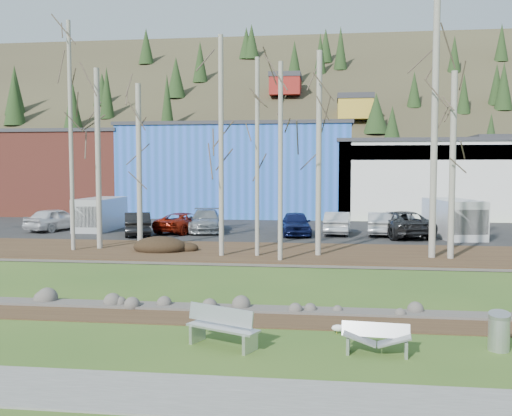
# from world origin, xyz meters

# --- Properties ---
(ground) EXTENTS (200.00, 200.00, 0.00)m
(ground) POSITION_xyz_m (0.00, 0.00, 0.00)
(ground) COLOR #34551E
(ground) RESTS_ON ground
(footpath) EXTENTS (80.00, 2.00, 0.04)m
(footpath) POSITION_xyz_m (0.00, -3.50, 0.02)
(footpath) COLOR slate
(footpath) RESTS_ON ground
(dirt_strip) EXTENTS (80.00, 1.80, 0.03)m
(dirt_strip) POSITION_xyz_m (0.00, 2.10, 0.01)
(dirt_strip) COLOR #382616
(dirt_strip) RESTS_ON ground
(near_bank_rocks) EXTENTS (80.00, 0.80, 0.50)m
(near_bank_rocks) POSITION_xyz_m (0.00, 3.10, 0.00)
(near_bank_rocks) COLOR #47423D
(near_bank_rocks) RESTS_ON ground
(river) EXTENTS (80.00, 8.00, 0.90)m
(river) POSITION_xyz_m (0.00, 7.20, 0.00)
(river) COLOR black
(river) RESTS_ON ground
(far_bank_rocks) EXTENTS (80.00, 0.80, 0.46)m
(far_bank_rocks) POSITION_xyz_m (0.00, 11.30, 0.00)
(far_bank_rocks) COLOR #47423D
(far_bank_rocks) RESTS_ON ground
(far_bank) EXTENTS (80.00, 7.00, 0.15)m
(far_bank) POSITION_xyz_m (0.00, 14.50, 0.07)
(far_bank) COLOR #382616
(far_bank) RESTS_ON ground
(parking_lot) EXTENTS (80.00, 14.00, 0.14)m
(parking_lot) POSITION_xyz_m (0.00, 25.00, 0.07)
(parking_lot) COLOR black
(parking_lot) RESTS_ON ground
(building_brick) EXTENTS (16.32, 12.24, 7.80)m
(building_brick) POSITION_xyz_m (-24.00, 39.00, 3.91)
(building_brick) COLOR brown
(building_brick) RESTS_ON ground
(building_blue) EXTENTS (20.40, 12.24, 8.30)m
(building_blue) POSITION_xyz_m (-6.00, 39.00, 4.16)
(building_blue) COLOR #2357AF
(building_blue) RESTS_ON ground
(building_white) EXTENTS (18.36, 12.24, 6.80)m
(building_white) POSITION_xyz_m (12.00, 38.98, 3.41)
(building_white) COLOR white
(building_white) RESTS_ON ground
(hillside) EXTENTS (160.00, 72.00, 35.00)m
(hillside) POSITION_xyz_m (0.00, 84.00, 17.50)
(hillside) COLOR #352D1E
(hillside) RESTS_ON ground
(bench_intact) EXTENTS (1.94, 1.29, 0.94)m
(bench_intact) POSITION_xyz_m (-0.38, -0.41, 0.47)
(bench_intact) COLOR silver
(bench_intact) RESTS_ON ground
(bench_damaged) EXTENTS (1.61, 0.66, 0.70)m
(bench_damaged) POSITION_xyz_m (3.31, -0.52, 0.35)
(bench_damaged) COLOR silver
(bench_damaged) RESTS_ON ground
(litter_bin) EXTENTS (0.59, 0.59, 0.85)m
(litter_bin) POSITION_xyz_m (6.23, 0.07, 0.42)
(litter_bin) COLOR silver
(litter_bin) RESTS_ON ground
(seagull) EXTENTS (0.39, 0.18, 0.28)m
(seagull) POSITION_xyz_m (2.46, 1.00, 0.16)
(seagull) COLOR gold
(seagull) RESTS_ON ground
(dirt_mound) EXTENTS (2.74, 1.93, 0.54)m
(dirt_mound) POSITION_xyz_m (-6.32, 14.07, 0.42)
(dirt_mound) COLOR black
(dirt_mound) RESTS_ON far_bank
(birch_0) EXTENTS (0.28, 0.28, 9.35)m
(birch_0) POSITION_xyz_m (-9.74, 14.60, 4.83)
(birch_0) COLOR #ABA599
(birch_0) RESTS_ON far_bank
(birch_1) EXTENTS (0.21, 0.21, 11.61)m
(birch_1) POSITION_xyz_m (-10.85, 13.84, 5.96)
(birch_1) COLOR #ABA599
(birch_1) RESTS_ON far_bank
(birch_2) EXTENTS (0.27, 0.27, 8.51)m
(birch_2) POSITION_xyz_m (-7.51, 14.52, 4.40)
(birch_2) COLOR #ABA599
(birch_2) RESTS_ON far_bank
(birch_3) EXTENTS (0.24, 0.24, 10.47)m
(birch_3) POSITION_xyz_m (-2.92, 12.95, 5.39)
(birch_3) COLOR #ABA599
(birch_3) RESTS_ON far_bank
(birch_4) EXTENTS (0.26, 0.26, 9.76)m
(birch_4) POSITION_xyz_m (1.70, 13.66, 5.03)
(birch_4) COLOR #ABA599
(birch_4) RESTS_ON far_bank
(birch_5) EXTENTS (0.21, 0.21, 9.42)m
(birch_5) POSITION_xyz_m (-1.21, 13.14, 4.86)
(birch_5) COLOR #ABA599
(birch_5) RESTS_ON far_bank
(birch_6) EXTENTS (0.22, 0.22, 8.97)m
(birch_6) POSITION_xyz_m (0.00, 11.93, 4.64)
(birch_6) COLOR #ABA599
(birch_6) RESTS_ON far_bank
(birch_7) EXTENTS (0.31, 0.31, 11.86)m
(birch_7) POSITION_xyz_m (7.04, 13.58, 6.08)
(birch_7) COLOR #ABA599
(birch_7) RESTS_ON far_bank
(birch_8) EXTENTS (0.29, 0.29, 8.63)m
(birch_8) POSITION_xyz_m (7.85, 13.40, 4.47)
(birch_8) COLOR #ABA599
(birch_8) RESTS_ON far_bank
(car_0) EXTENTS (3.05, 4.83, 1.53)m
(car_0) POSITION_xyz_m (-16.11, 22.43, 0.91)
(car_0) COLOR silver
(car_0) RESTS_ON parking_lot
(car_1) EXTENTS (3.00, 4.68, 1.46)m
(car_1) POSITION_xyz_m (-9.75, 20.59, 0.87)
(car_1) COLOR black
(car_1) RESTS_ON parking_lot
(car_2) EXTENTS (3.59, 5.16, 1.31)m
(car_2) POSITION_xyz_m (-7.15, 22.44, 0.79)
(car_2) COLOR #A0200E
(car_2) RESTS_ON parking_lot
(car_3) EXTENTS (2.90, 5.36, 1.48)m
(car_3) POSITION_xyz_m (-5.88, 22.98, 0.88)
(car_3) COLOR #909598
(car_3) RESTS_ON parking_lot
(car_4) EXTENTS (2.24, 4.52, 1.48)m
(car_4) POSITION_xyz_m (0.17, 21.82, 0.88)
(car_4) COLOR #111948
(car_4) RESTS_ON parking_lot
(car_5) EXTENTS (1.83, 4.46, 1.44)m
(car_5) POSITION_xyz_m (5.46, 22.71, 0.86)
(car_5) COLOR silver
(car_5) RESTS_ON parking_lot
(car_6) EXTENTS (3.75, 6.12, 1.58)m
(car_6) POSITION_xyz_m (6.65, 21.94, 0.93)
(car_6) COLOR #29292B
(car_6) RESTS_ON parking_lot
(car_7) EXTENTS (2.04, 4.68, 1.34)m
(car_7) POSITION_xyz_m (6.89, 22.80, 0.81)
(car_7) COLOR white
(car_7) RESTS_ON parking_lot
(car_8) EXTENTS (1.83, 4.46, 1.44)m
(car_8) POSITION_xyz_m (2.78, 22.71, 0.86)
(car_8) COLOR silver
(car_8) RESTS_ON parking_lot
(van_white) EXTENTS (3.00, 5.54, 2.30)m
(van_white) POSITION_xyz_m (9.80, 21.83, 1.29)
(van_white) COLOR white
(van_white) RESTS_ON parking_lot
(van_grey) EXTENTS (2.09, 4.98, 2.17)m
(van_grey) POSITION_xyz_m (-13.27, 23.08, 1.23)
(van_grey) COLOR silver
(van_grey) RESTS_ON parking_lot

